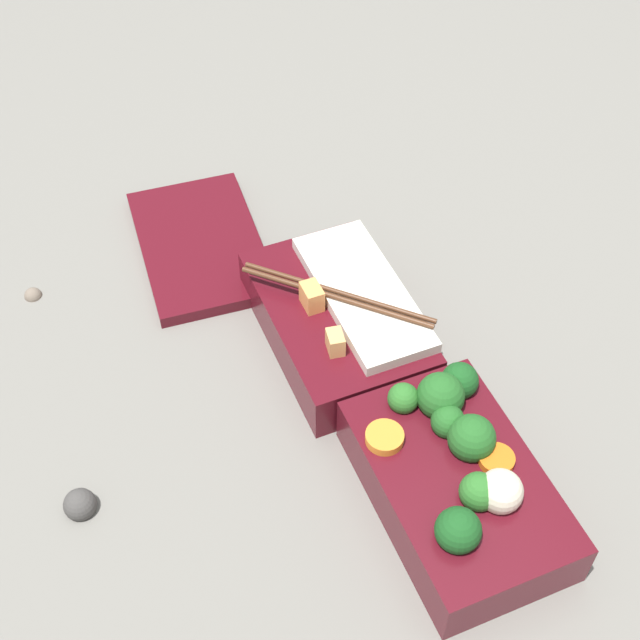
% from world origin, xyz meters
% --- Properties ---
extents(ground_plane, '(3.00, 3.00, 0.00)m').
position_xyz_m(ground_plane, '(0.00, 0.00, 0.00)').
color(ground_plane, slate).
extents(bento_tray_vegetable, '(0.21, 0.13, 0.08)m').
position_xyz_m(bento_tray_vegetable, '(-0.09, -0.01, 0.03)').
color(bento_tray_vegetable, '#510F19').
rests_on(bento_tray_vegetable, ground_plane).
extents(bento_tray_rice, '(0.21, 0.15, 0.07)m').
position_xyz_m(bento_tray_rice, '(0.12, 0.01, 0.03)').
color(bento_tray_rice, '#510F19').
rests_on(bento_tray_rice, ground_plane).
extents(bento_lid, '(0.21, 0.14, 0.01)m').
position_xyz_m(bento_lid, '(0.29, 0.10, 0.01)').
color(bento_lid, '#510F19').
rests_on(bento_lid, ground_plane).
extents(pebble_1, '(0.03, 0.03, 0.03)m').
position_xyz_m(pebble_1, '(0.02, 0.29, 0.01)').
color(pebble_1, '#474442').
rests_on(pebble_1, ground_plane).
extents(pebble_2, '(0.02, 0.02, 0.02)m').
position_xyz_m(pebble_2, '(0.29, 0.28, 0.00)').
color(pebble_2, '#7A6B5B').
rests_on(pebble_2, ground_plane).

